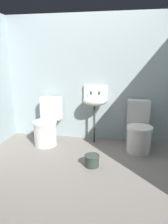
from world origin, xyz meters
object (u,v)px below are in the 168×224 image
at_px(toilet_left, 47,125).
at_px(bucket, 92,160).
at_px(sink, 95,100).
at_px(toilet_right, 139,130).

xyz_separation_m(toilet_left, bucket, (0.87, -0.66, -0.24)).
relative_size(toilet_left, sink, 0.79).
bearing_deg(bucket, toilet_left, 142.72).
distance_m(sink, bucket, 1.09).
bearing_deg(toilet_right, sink, -15.74).
bearing_deg(toilet_left, bucket, 146.96).
relative_size(toilet_right, sink, 0.79).
bearing_deg(toilet_left, toilet_right, -175.76).
height_order(toilet_left, toilet_right, same).
bearing_deg(toilet_left, sink, -162.55).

